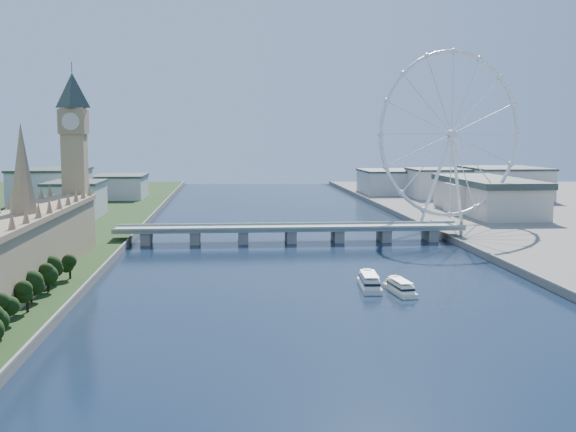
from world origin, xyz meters
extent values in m
cube|color=tan|center=(-128.00, 170.00, 17.00)|extent=(24.00, 200.00, 28.00)
cone|color=#937A59|center=(-128.00, 170.00, 53.00)|extent=(12.00, 12.00, 40.00)
cube|color=tan|center=(-128.00, 278.00, 43.00)|extent=(13.00, 13.00, 80.00)
cube|color=#937A59|center=(-128.00, 278.00, 75.00)|extent=(15.00, 15.00, 14.00)
pyramid|color=#2D3833|center=(-128.00, 278.00, 103.00)|extent=(20.02, 20.02, 20.00)
cube|color=gray|center=(0.00, 300.00, 8.50)|extent=(220.00, 22.00, 2.00)
cube|color=gray|center=(-90.00, 300.00, 3.75)|extent=(6.00, 20.00, 7.50)
cube|color=gray|center=(-60.00, 300.00, 3.75)|extent=(6.00, 20.00, 7.50)
cube|color=gray|center=(-30.00, 300.00, 3.75)|extent=(6.00, 20.00, 7.50)
cube|color=gray|center=(0.00, 300.00, 3.75)|extent=(6.00, 20.00, 7.50)
cube|color=gray|center=(30.00, 300.00, 3.75)|extent=(6.00, 20.00, 7.50)
cube|color=gray|center=(60.00, 300.00, 3.75)|extent=(6.00, 20.00, 7.50)
cube|color=gray|center=(90.00, 300.00, 3.75)|extent=(6.00, 20.00, 7.50)
torus|color=silver|center=(120.00, 355.00, 68.00)|extent=(113.60, 39.12, 118.60)
cylinder|color=silver|center=(120.00, 355.00, 68.00)|extent=(7.25, 6.61, 6.00)
cube|color=gray|center=(117.00, 365.00, 4.00)|extent=(14.00, 10.00, 2.00)
cube|color=beige|center=(-160.00, 430.00, 16.00)|extent=(40.00, 60.00, 26.00)
cube|color=beige|center=(-200.00, 520.00, 19.00)|extent=(60.00, 80.00, 32.00)
cube|color=beige|center=(-150.00, 600.00, 14.00)|extent=(50.00, 70.00, 22.00)
cube|color=beige|center=(180.00, 580.00, 17.00)|extent=(60.00, 60.00, 28.00)
cube|color=beige|center=(240.00, 560.00, 18.00)|extent=(70.00, 90.00, 30.00)
cube|color=beige|center=(140.00, 640.00, 15.00)|extent=(60.00, 80.00, 24.00)
camera|label=1|loc=(-38.80, -150.79, 67.33)|focal=45.00mm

